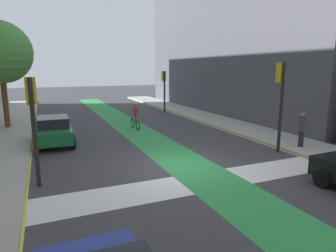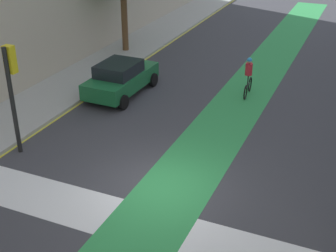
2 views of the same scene
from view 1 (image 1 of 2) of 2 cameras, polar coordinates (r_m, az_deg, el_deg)
name	(u,v)px [view 1 (image 1 of 2)]	position (r m, az deg, el deg)	size (l,w,h in m)	color
ground_plane	(178,166)	(12.89, 1.99, -7.79)	(120.00, 120.00, 0.00)	#38383D
bike_lane_paint	(188,164)	(13.09, 3.88, -7.50)	(2.40, 60.00, 0.01)	#2D8C47
crosswalk_band	(201,182)	(11.23, 6.41, -10.80)	(12.00, 1.80, 0.01)	silver
curb_stripe_left	(27,187)	(11.82, -25.90, -10.74)	(0.16, 60.00, 0.01)	yellow
sidewalk_right	(305,146)	(17.31, 25.13, -3.64)	(3.00, 60.00, 0.15)	#9E9E99
curb_stripe_right	(283,151)	(16.26, 21.57, -4.53)	(0.16, 60.00, 0.01)	yellow
traffic_signal_near_right	(281,90)	(15.52, 21.14, 6.51)	(0.35, 0.52, 4.47)	black
traffic_signal_near_left	(33,111)	(11.23, -24.94, 2.75)	(0.35, 0.52, 3.90)	black
traffic_signal_far_right	(164,84)	(27.81, -0.79, 8.27)	(0.35, 0.52, 3.94)	black
car_green_left_far	(54,130)	(17.53, -21.42, -0.74)	(2.07, 4.22, 1.57)	#196033
cyclist_in_lane	(135,115)	(20.45, -6.41, 2.07)	(0.32, 1.73, 1.86)	black
pedestrian_sidewalk_right_a	(302,129)	(16.73, 24.67, -0.62)	(0.34, 0.34, 1.78)	#262638
street_tree_near	(0,53)	(23.02, -29.98, 12.32)	(4.15, 4.15, 7.17)	brown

